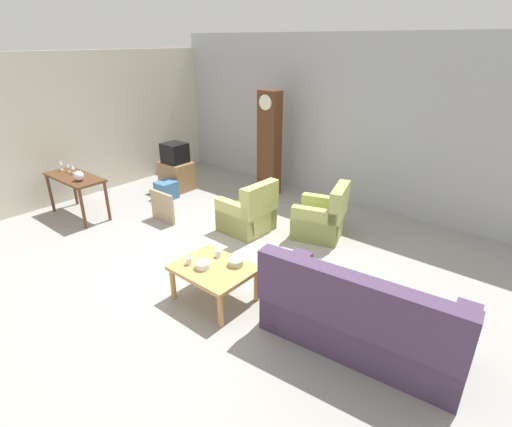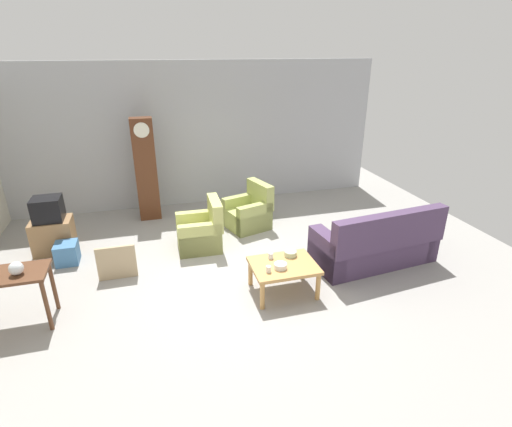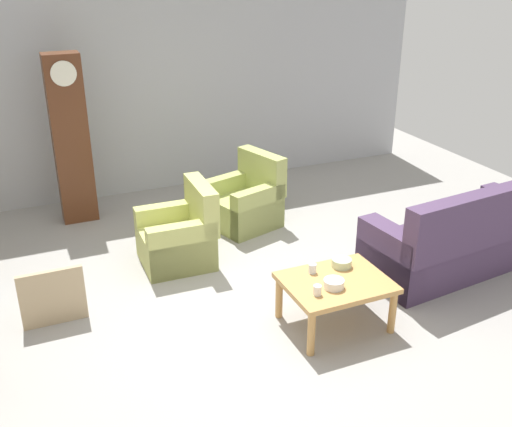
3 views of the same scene
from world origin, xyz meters
name	(u,v)px [view 1 (image 1 of 3)]	position (x,y,z in m)	size (l,w,h in m)	color
ground_plane	(215,264)	(0.00, 0.00, 0.00)	(10.40, 10.40, 0.00)	#999691
garage_door_wall	(342,121)	(0.00, 3.60, 1.60)	(8.40, 0.16, 3.20)	#ADAFB5
pegboard_wall_left	(81,126)	(-4.20, 0.40, 1.44)	(0.12, 6.40, 2.88)	beige
couch_floral	(360,320)	(2.41, -0.21, 0.35)	(2.18, 1.09, 1.04)	#4C3856
armchair_olive_near	(248,214)	(-0.36, 1.18, 0.31)	(0.81, 0.78, 0.92)	#B7BC66
armchair_olive_far	(322,219)	(0.71, 1.82, 0.31)	(0.98, 0.96, 0.92)	#A5B05E
coffee_table_wood	(214,272)	(0.61, -0.61, 0.41)	(0.96, 0.76, 0.48)	tan
console_table_dark	(75,182)	(-3.22, -0.37, 0.67)	(1.30, 0.56, 0.78)	#56331E
grandfather_clock	(269,144)	(-1.23, 2.86, 1.08)	(0.44, 0.30, 2.16)	#562D19
tv_stand_cabinet	(177,176)	(-2.95, 1.75, 0.31)	(0.68, 0.52, 0.61)	#997047
tv_crt	(175,153)	(-2.95, 1.75, 0.82)	(0.48, 0.44, 0.42)	black
framed_picture_leaning	(162,207)	(-1.81, 0.47, 0.28)	(0.60, 0.05, 0.56)	tan
storage_box_blue	(167,190)	(-2.67, 1.23, 0.18)	(0.36, 0.39, 0.36)	teal
glass_dome_cloche	(79,176)	(-2.90, -0.43, 0.87)	(0.18, 0.18, 0.18)	silver
cup_white_porcelain	(189,261)	(0.33, -0.76, 0.52)	(0.07, 0.07, 0.09)	white
cup_blue_rimmed	(218,254)	(0.48, -0.39, 0.52)	(0.07, 0.07, 0.09)	silver
bowl_white_stacked	(203,265)	(0.53, -0.71, 0.52)	(0.19, 0.19, 0.08)	white
bowl_shallow_green	(236,262)	(0.79, -0.39, 0.52)	(0.19, 0.19, 0.08)	#B2C69E
wine_glass_tall	(60,164)	(-3.72, -0.36, 0.92)	(0.07, 0.07, 0.21)	silver
wine_glass_mid	(68,166)	(-3.53, -0.31, 0.89)	(0.06, 0.06, 0.17)	silver
wine_glass_short	(72,168)	(-3.36, -0.31, 0.89)	(0.08, 0.08, 0.17)	silver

